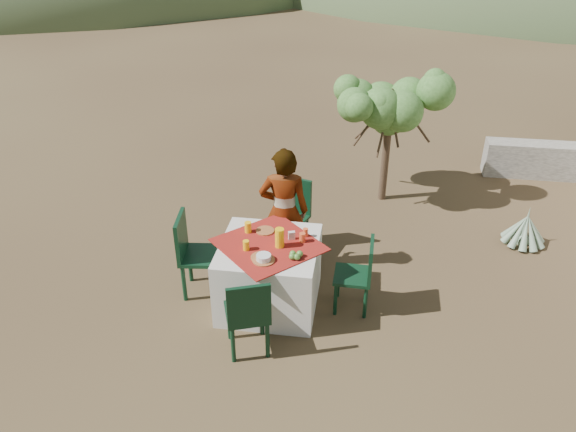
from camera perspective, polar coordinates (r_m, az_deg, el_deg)
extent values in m
plane|color=#3A281A|center=(6.50, 3.08, -7.18)|extent=(160.00, 160.00, 0.00)
cube|color=silver|center=(6.05, -1.91, -5.95)|extent=(1.02, 1.02, 0.75)
cube|color=maroon|center=(5.83, -1.97, -2.92)|extent=(1.30, 1.30, 0.01)
cylinder|color=black|center=(6.89, -2.00, -2.37)|extent=(0.05, 0.05, 0.47)
cylinder|color=black|center=(6.75, 0.65, -3.08)|extent=(0.05, 0.05, 0.47)
cylinder|color=black|center=(7.16, -0.67, -1.00)|extent=(0.05, 0.05, 0.47)
cylinder|color=black|center=(7.02, 1.90, -1.67)|extent=(0.05, 0.05, 0.47)
cube|color=black|center=(6.83, -0.03, -0.35)|extent=(0.55, 0.55, 0.04)
cube|color=black|center=(6.86, 0.70, 2.19)|extent=(0.43, 0.17, 0.46)
cylinder|color=black|center=(5.75, -2.67, -10.19)|extent=(0.04, 0.04, 0.44)
cylinder|color=black|center=(5.72, -6.00, -10.58)|extent=(0.04, 0.04, 0.44)
cylinder|color=black|center=(5.50, -2.10, -12.39)|extent=(0.04, 0.04, 0.44)
cylinder|color=black|center=(5.47, -5.61, -12.81)|extent=(0.04, 0.04, 0.44)
cube|color=black|center=(5.46, -4.18, -9.75)|extent=(0.52, 0.52, 0.04)
cube|color=black|center=(5.17, -3.99, -9.06)|extent=(0.40, 0.18, 0.43)
cylinder|color=black|center=(6.20, -7.26, -6.78)|extent=(0.05, 0.05, 0.47)
cylinder|color=black|center=(6.48, -6.82, -4.88)|extent=(0.05, 0.05, 0.47)
cylinder|color=black|center=(6.26, -10.53, -6.66)|extent=(0.05, 0.05, 0.47)
cylinder|color=black|center=(6.54, -9.94, -4.78)|extent=(0.05, 0.05, 0.47)
cube|color=black|center=(6.23, -8.80, -3.99)|extent=(0.49, 0.49, 0.04)
cube|color=black|center=(6.14, -10.83, -1.97)|extent=(0.09, 0.45, 0.46)
cylinder|color=black|center=(6.25, 5.12, -6.60)|extent=(0.04, 0.04, 0.41)
cylinder|color=black|center=(6.00, 4.85, -8.37)|extent=(0.04, 0.04, 0.41)
cylinder|color=black|center=(6.25, 8.00, -6.85)|extent=(0.04, 0.04, 0.41)
cylinder|color=black|center=(6.00, 7.86, -8.64)|extent=(0.04, 0.04, 0.41)
cube|color=black|center=(6.00, 6.57, -6.03)|extent=(0.39, 0.39, 0.04)
cube|color=black|center=(5.87, 8.40, -4.43)|extent=(0.04, 0.39, 0.41)
imported|color=#8C6651|center=(6.38, -0.41, 0.46)|extent=(0.61, 0.44, 1.55)
cylinder|color=#483324|center=(8.13, 9.84, 5.72)|extent=(0.11, 0.11, 1.26)
sphere|color=#346123|center=(7.90, 10.24, 9.89)|extent=(0.54, 0.54, 0.54)
sphere|color=#346123|center=(7.88, 13.98, 10.49)|extent=(0.50, 0.50, 0.50)
sphere|color=#346123|center=(7.95, 7.00, 10.97)|extent=(0.47, 0.47, 0.47)
sphere|color=#346123|center=(8.31, 10.97, 12.16)|extent=(0.49, 0.49, 0.49)
sphere|color=#346123|center=(7.46, 10.64, 9.00)|extent=(0.43, 0.43, 0.43)
sphere|color=gray|center=(7.83, 22.70, -2.32)|extent=(0.18, 0.18, 0.18)
cone|color=gray|center=(7.71, 23.04, -0.84)|extent=(0.10, 0.10, 0.53)
cone|color=gray|center=(7.79, 23.76, -1.23)|extent=(0.32, 0.13, 0.44)
cone|color=gray|center=(7.83, 23.44, -0.96)|extent=(0.27, 0.26, 0.46)
cone|color=gray|center=(7.85, 22.93, -0.80)|extent=(0.14, 0.32, 0.45)
cone|color=gray|center=(7.82, 22.44, -0.79)|extent=(0.20, 0.30, 0.46)
cone|color=gray|center=(7.76, 22.13, -0.95)|extent=(0.30, 0.21, 0.46)
cone|color=gray|center=(7.70, 22.13, -1.22)|extent=(0.32, 0.13, 0.44)
cone|color=gray|center=(7.65, 22.44, -1.49)|extent=(0.27, 0.26, 0.46)
cone|color=gray|center=(7.64, 22.96, -1.66)|extent=(0.14, 0.32, 0.45)
cone|color=gray|center=(7.67, 23.47, -1.66)|extent=(0.20, 0.30, 0.46)
cone|color=gray|center=(7.72, 23.77, -1.50)|extent=(0.30, 0.21, 0.46)
cube|color=gray|center=(9.83, 26.78, 4.94)|extent=(2.60, 0.35, 0.55)
cylinder|color=brown|center=(6.04, -2.35, -1.50)|extent=(0.20, 0.20, 0.01)
cylinder|color=brown|center=(5.62, -2.75, -4.22)|extent=(0.21, 0.21, 0.01)
cylinder|color=yellow|center=(6.01, -4.08, -1.14)|extent=(0.07, 0.07, 0.12)
cylinder|color=yellow|center=(5.72, -4.28, -2.98)|extent=(0.07, 0.07, 0.11)
cylinder|color=yellow|center=(5.73, -0.86, -2.22)|extent=(0.09, 0.09, 0.21)
cylinder|color=brown|center=(5.58, -2.49, -4.49)|extent=(0.23, 0.23, 0.01)
cylinder|color=silver|center=(5.56, -2.49, -4.21)|extent=(0.15, 0.15, 0.05)
cylinder|color=#E25627|center=(5.84, 1.47, -2.20)|extent=(0.06, 0.06, 0.10)
cylinder|color=#E25627|center=(5.94, 1.79, -1.66)|extent=(0.06, 0.06, 0.09)
cube|color=silver|center=(5.88, 0.38, -1.98)|extent=(0.08, 0.06, 0.09)
sphere|color=#4A7D2D|center=(5.61, 0.50, -3.86)|extent=(0.07, 0.07, 0.07)
sphere|color=#4A7D2D|center=(5.61, 1.20, -3.86)|extent=(0.07, 0.07, 0.07)
sphere|color=#4A7D2D|center=(5.57, 0.92, -4.18)|extent=(0.07, 0.07, 0.07)
sphere|color=#4A7D2D|center=(5.57, 0.43, -4.14)|extent=(0.07, 0.07, 0.07)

